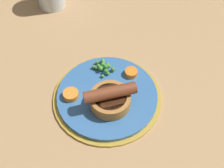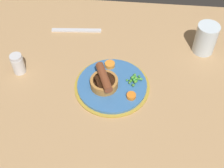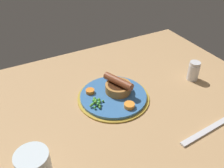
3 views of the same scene
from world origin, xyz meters
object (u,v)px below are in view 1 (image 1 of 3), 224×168
(dinner_plate, at_px, (107,97))
(carrot_slice_3, at_px, (131,73))
(sausage_pudding, at_px, (110,98))
(pea_pile, at_px, (103,67))
(carrot_slice_0, at_px, (71,95))

(dinner_plate, distance_m, carrot_slice_3, 0.08)
(sausage_pudding, relative_size, carrot_slice_3, 3.82)
(sausage_pudding, xyz_separation_m, carrot_slice_3, (-0.08, 0.04, -0.01))
(sausage_pudding, distance_m, pea_pile, 0.10)
(sausage_pudding, distance_m, carrot_slice_0, 0.09)
(carrot_slice_0, bearing_deg, dinner_plate, 100.77)
(dinner_plate, relative_size, carrot_slice_3, 8.31)
(dinner_plate, xyz_separation_m, sausage_pudding, (0.02, 0.01, 0.03))
(sausage_pudding, distance_m, carrot_slice_3, 0.09)
(dinner_plate, xyz_separation_m, carrot_slice_3, (-0.06, 0.05, 0.01))
(carrot_slice_3, bearing_deg, dinner_plate, -36.52)
(carrot_slice_0, distance_m, carrot_slice_3, 0.14)
(dinner_plate, distance_m, sausage_pudding, 0.04)
(dinner_plate, xyz_separation_m, pea_pile, (-0.07, -0.02, 0.02))
(pea_pile, relative_size, carrot_slice_0, 1.62)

